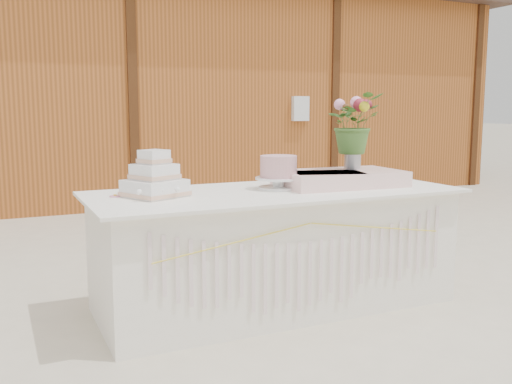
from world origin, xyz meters
TOP-DOWN VIEW (x-y plane):
  - ground at (0.00, 0.00)m, footprint 80.00×80.00m
  - barn at (-0.01, 5.99)m, footprint 12.60×4.60m
  - cake_table at (0.00, -0.00)m, footprint 2.40×1.00m
  - wedding_cake at (-0.78, 0.07)m, footprint 0.42×0.42m
  - pink_cake_stand at (0.05, 0.05)m, footprint 0.31×0.31m
  - satin_runner at (0.50, 0.00)m, footprint 0.86×0.52m
  - flower_vase at (0.63, 0.06)m, footprint 0.12×0.12m
  - bouquet at (0.63, 0.06)m, footprint 0.43×0.39m
  - loose_flowers at (-0.94, 0.03)m, footprint 0.26×0.36m

SIDE VIEW (x-z plane):
  - ground at x=0.00m, z-range 0.00..0.00m
  - cake_table at x=0.00m, z-range 0.00..0.77m
  - loose_flowers at x=-0.94m, z-range 0.77..0.79m
  - satin_runner at x=0.50m, z-range 0.77..0.88m
  - wedding_cake at x=-0.78m, z-range 0.72..1.01m
  - pink_cake_stand at x=0.05m, z-range 0.78..1.00m
  - flower_vase at x=0.63m, z-range 0.88..1.03m
  - bouquet at x=0.63m, z-range 1.03..1.46m
  - barn at x=-0.01m, z-range 0.03..3.33m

